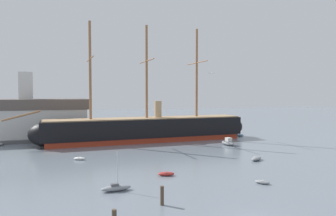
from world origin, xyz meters
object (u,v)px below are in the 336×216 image
object	(u,v)px
dinghy_foreground_right	(262,182)
mooring_piling_nearest	(162,196)
motorboat_alongside_stern	(228,143)
dinghy_far_left	(1,144)
sailboat_foreground_left	(116,188)
dinghy_alongside_bow	(79,159)
dinghy_near_centre	(166,174)
dinghy_far_right	(240,135)
dinghy_mid_right	(256,159)
tall_ship	(147,129)
seagull_in_flight	(211,73)

from	to	relation	value
dinghy_foreground_right	mooring_piling_nearest	xyz separation A→B (m)	(-14.82, -3.07, 0.78)
motorboat_alongside_stern	dinghy_far_left	size ratio (longest dim) A/B	1.78
sailboat_foreground_left	dinghy_alongside_bow	bearing A→B (deg)	98.14
sailboat_foreground_left	dinghy_near_centre	xyz separation A→B (m)	(8.05, 4.66, -0.12)
mooring_piling_nearest	dinghy_far_right	bearing A→B (deg)	49.64
dinghy_near_centre	dinghy_alongside_bow	world-z (taller)	dinghy_near_centre
dinghy_foreground_right	dinghy_far_left	world-z (taller)	dinghy_far_left
motorboat_alongside_stern	mooring_piling_nearest	xyz separation A→B (m)	(-26.37, -31.54, 0.40)
dinghy_foreground_right	dinghy_mid_right	xyz separation A→B (m)	(7.85, 12.43, 0.11)
dinghy_mid_right	mooring_piling_nearest	world-z (taller)	mooring_piling_nearest
dinghy_far_left	motorboat_alongside_stern	bearing A→B (deg)	-19.46
sailboat_foreground_left	dinghy_near_centre	bearing A→B (deg)	30.03
dinghy_mid_right	mooring_piling_nearest	xyz separation A→B (m)	(-22.66, -15.50, 0.67)
tall_ship	dinghy_mid_right	distance (m)	30.45
dinghy_foreground_right	sailboat_foreground_left	bearing A→B (deg)	169.65
dinghy_alongside_bow	dinghy_far_right	size ratio (longest dim) A/B	0.92
dinghy_mid_right	dinghy_alongside_bow	bearing A→B (deg)	159.46
tall_ship	dinghy_alongside_bow	distance (m)	24.25
sailboat_foreground_left	dinghy_alongside_bow	distance (m)	20.19
tall_ship	sailboat_foreground_left	distance (m)	39.65
dinghy_mid_right	dinghy_far_right	distance (m)	31.97
motorboat_alongside_stern	seagull_in_flight	size ratio (longest dim) A/B	3.08
motorboat_alongside_stern	dinghy_near_centre	bearing A→B (deg)	-137.11
dinghy_near_centre	dinghy_alongside_bow	bearing A→B (deg)	125.44
dinghy_near_centre	tall_ship	bearing A→B (deg)	79.01
dinghy_far_left	seagull_in_flight	size ratio (longest dim) A/B	1.73
dinghy_mid_right	dinghy_far_left	xyz separation A→B (m)	(-44.88, 33.21, -0.06)
dinghy_near_centre	dinghy_foreground_right	bearing A→B (deg)	-37.56
motorboat_alongside_stern	dinghy_far_right	distance (m)	16.52
tall_ship	sailboat_foreground_left	world-z (taller)	tall_ship
dinghy_near_centre	motorboat_alongside_stern	xyz separation A→B (m)	(22.01, 20.44, 0.33)
dinghy_foreground_right	seagull_in_flight	xyz separation A→B (m)	(-2.19, 10.23, 14.69)
tall_ship	dinghy_alongside_bow	bearing A→B (deg)	-135.47
seagull_in_flight	dinghy_mid_right	bearing A→B (deg)	12.38
dinghy_foreground_right	dinghy_alongside_bow	distance (m)	31.66
seagull_in_flight	dinghy_far_left	bearing A→B (deg)	134.53
motorboat_alongside_stern	dinghy_far_left	distance (m)	51.53
dinghy_alongside_bow	dinghy_far_right	distance (m)	47.22
dinghy_near_centre	dinghy_far_right	size ratio (longest dim) A/B	1.03
tall_ship	dinghy_near_centre	size ratio (longest dim) A/B	22.99
dinghy_mid_right	dinghy_far_left	distance (m)	55.83
mooring_piling_nearest	seagull_in_flight	world-z (taller)	seagull_in_flight
dinghy_far_left	seagull_in_flight	xyz separation A→B (m)	(34.84, -35.42, 14.64)
dinghy_alongside_bow	dinghy_far_left	bearing A→B (deg)	125.12
dinghy_far_right	motorboat_alongside_stern	bearing A→B (deg)	-131.50
dinghy_mid_right	dinghy_near_centre	bearing A→B (deg)	-166.50
dinghy_far_right	mooring_piling_nearest	distance (m)	57.63
sailboat_foreground_left	dinghy_far_left	xyz separation A→B (m)	(-18.52, 42.26, -0.11)
sailboat_foreground_left	dinghy_mid_right	distance (m)	27.86
tall_ship	seagull_in_flight	world-z (taller)	tall_ship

